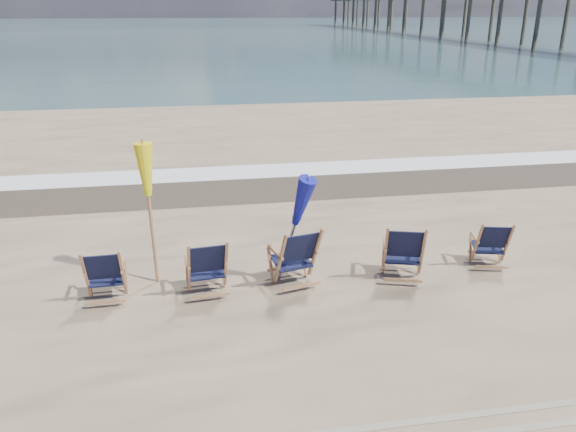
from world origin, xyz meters
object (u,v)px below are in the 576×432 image
(beach_chair_0, at_px, (123,274))
(fishing_pier, at_px, (461,5))
(beach_chair_1, at_px, (226,266))
(beach_chair_3, at_px, (422,254))
(beach_chair_4, at_px, (507,245))
(beach_chair_2, at_px, (316,255))
(umbrella_yellow, at_px, (147,178))
(umbrella_blue, at_px, (292,200))

(beach_chair_0, height_order, fishing_pier, fishing_pier)
(beach_chair_1, bearing_deg, fishing_pier, -123.73)
(beach_chair_3, bearing_deg, beach_chair_4, -154.23)
(fishing_pier, bearing_deg, beach_chair_1, -118.27)
(beach_chair_3, bearing_deg, fishing_pier, -99.21)
(beach_chair_2, xyz_separation_m, umbrella_yellow, (-2.62, 0.62, 1.27))
(beach_chair_3, relative_size, umbrella_yellow, 0.46)
(beach_chair_0, distance_m, beach_chair_3, 4.82)
(beach_chair_1, bearing_deg, beach_chair_2, 178.86)
(beach_chair_0, xyz_separation_m, umbrella_blue, (2.69, 0.20, 0.99))
(umbrella_blue, bearing_deg, beach_chair_3, -10.38)
(beach_chair_3, bearing_deg, beach_chair_0, 14.77)
(umbrella_blue, distance_m, fishing_pier, 82.07)
(beach_chair_0, distance_m, fishing_pier, 83.57)
(beach_chair_0, bearing_deg, beach_chair_2, 179.67)
(beach_chair_4, height_order, umbrella_yellow, umbrella_yellow)
(beach_chair_2, distance_m, fishing_pier, 82.06)
(beach_chair_1, relative_size, beach_chair_2, 0.94)
(beach_chair_4, xyz_separation_m, umbrella_yellow, (-6.06, 0.61, 1.35))
(beach_chair_1, bearing_deg, umbrella_blue, -172.53)
(beach_chair_1, distance_m, beach_chair_2, 1.48)
(beach_chair_4, relative_size, fishing_pier, 0.01)
(fishing_pier, bearing_deg, umbrella_yellow, -119.21)
(beach_chair_2, distance_m, umbrella_yellow, 2.98)
(beach_chair_0, relative_size, umbrella_yellow, 0.41)
(beach_chair_0, relative_size, beach_chair_1, 0.94)
(umbrella_blue, xyz_separation_m, fishing_pier, (38.09, 72.63, 3.17))
(beach_chair_1, distance_m, fishing_pier, 82.85)
(beach_chair_0, xyz_separation_m, beach_chair_3, (4.82, -0.19, 0.05))
(beach_chair_1, xyz_separation_m, beach_chair_3, (3.23, -0.14, 0.02))
(beach_chair_2, xyz_separation_m, beach_chair_4, (3.44, 0.01, -0.09))
(beach_chair_2, bearing_deg, fishing_pier, -130.51)
(beach_chair_2, bearing_deg, umbrella_blue, -33.54)
(beach_chair_2, height_order, umbrella_yellow, umbrella_yellow)
(beach_chair_0, relative_size, beach_chair_2, 0.88)
(beach_chair_0, bearing_deg, umbrella_yellow, -124.60)
(beach_chair_4, bearing_deg, umbrella_blue, 11.54)
(beach_chair_3, distance_m, umbrella_blue, 2.36)
(umbrella_yellow, bearing_deg, umbrella_blue, -12.08)
(beach_chair_4, bearing_deg, umbrella_yellow, 7.74)
(beach_chair_0, distance_m, beach_chair_4, 6.51)
(beach_chair_3, distance_m, beach_chair_4, 1.71)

